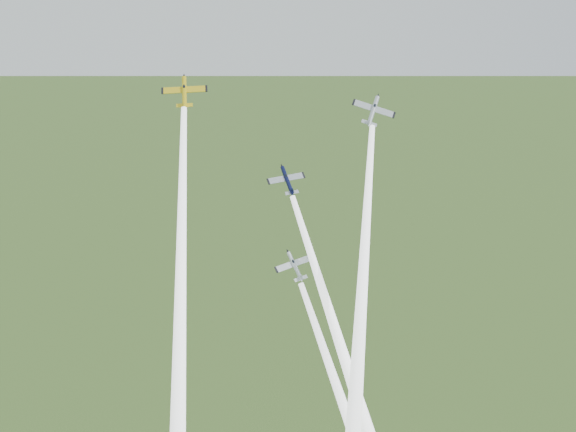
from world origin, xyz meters
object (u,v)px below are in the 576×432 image
(plane_silver_low, at_px, (295,266))
(plane_yellow, at_px, (184,92))
(plane_navy, at_px, (287,180))
(plane_silver_right, at_px, (373,111))

(plane_silver_low, bearing_deg, plane_yellow, 133.09)
(plane_navy, relative_size, plane_silver_right, 0.90)
(plane_yellow, relative_size, plane_silver_right, 0.98)
(plane_navy, distance_m, plane_silver_low, 14.90)
(plane_navy, height_order, plane_silver_right, plane_silver_right)
(plane_navy, xyz_separation_m, plane_silver_low, (0.68, -8.44, -12.26))
(plane_navy, bearing_deg, plane_silver_low, -104.58)
(plane_navy, distance_m, plane_silver_right, 18.83)
(plane_navy, bearing_deg, plane_silver_right, -8.39)
(plane_navy, height_order, plane_silver_low, plane_navy)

